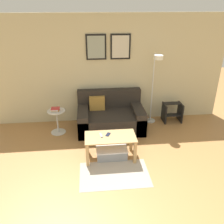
{
  "coord_description": "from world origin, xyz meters",
  "views": [
    {
      "loc": [
        -0.49,
        -2.13,
        2.77
      ],
      "look_at": [
        -0.07,
        1.93,
        0.85
      ],
      "focal_mm": 38.0,
      "sensor_mm": 36.0,
      "label": 1
    }
  ],
  "objects_px": {
    "remote_control": "(101,135)",
    "side_table": "(57,119)",
    "storage_bin": "(112,152)",
    "couch": "(110,117)",
    "step_stool": "(172,112)",
    "cell_phone": "(108,134)",
    "book_stack": "(55,109)",
    "floor_lamp": "(155,79)",
    "coffee_table": "(110,141)"
  },
  "relations": [
    {
      "from": "side_table",
      "to": "book_stack",
      "type": "bearing_deg",
      "value": 179.01
    },
    {
      "from": "coffee_table",
      "to": "cell_phone",
      "type": "xyz_separation_m",
      "value": [
        -0.04,
        0.07,
        0.1
      ]
    },
    {
      "from": "couch",
      "to": "step_stool",
      "type": "bearing_deg",
      "value": 6.94
    },
    {
      "from": "step_stool",
      "to": "coffee_table",
      "type": "bearing_deg",
      "value": -140.6
    },
    {
      "from": "floor_lamp",
      "to": "cell_phone",
      "type": "bearing_deg",
      "value": -134.5
    },
    {
      "from": "storage_bin",
      "to": "step_stool",
      "type": "relative_size",
      "value": 1.27
    },
    {
      "from": "side_table",
      "to": "step_stool",
      "type": "height_order",
      "value": "side_table"
    },
    {
      "from": "remote_control",
      "to": "step_stool",
      "type": "bearing_deg",
      "value": 25.23
    },
    {
      "from": "floor_lamp",
      "to": "step_stool",
      "type": "relative_size",
      "value": 3.67
    },
    {
      "from": "side_table",
      "to": "couch",
      "type": "bearing_deg",
      "value": 4.74
    },
    {
      "from": "storage_bin",
      "to": "step_stool",
      "type": "distance_m",
      "value": 2.15
    },
    {
      "from": "coffee_table",
      "to": "side_table",
      "type": "bearing_deg",
      "value": 135.38
    },
    {
      "from": "cell_phone",
      "to": "step_stool",
      "type": "height_order",
      "value": "cell_phone"
    },
    {
      "from": "floor_lamp",
      "to": "storage_bin",
      "type": "bearing_deg",
      "value": -132.22
    },
    {
      "from": "side_table",
      "to": "storage_bin",
      "type": "bearing_deg",
      "value": -42.91
    },
    {
      "from": "book_stack",
      "to": "step_stool",
      "type": "xyz_separation_m",
      "value": [
        2.82,
        0.29,
        -0.33
      ]
    },
    {
      "from": "couch",
      "to": "coffee_table",
      "type": "relative_size",
      "value": 1.59
    },
    {
      "from": "storage_bin",
      "to": "cell_phone",
      "type": "height_order",
      "value": "cell_phone"
    },
    {
      "from": "couch",
      "to": "storage_bin",
      "type": "distance_m",
      "value": 1.17
    },
    {
      "from": "storage_bin",
      "to": "remote_control",
      "type": "height_order",
      "value": "remote_control"
    },
    {
      "from": "couch",
      "to": "remote_control",
      "type": "bearing_deg",
      "value": -103.9
    },
    {
      "from": "cell_phone",
      "to": "step_stool",
      "type": "distance_m",
      "value": 2.18
    },
    {
      "from": "side_table",
      "to": "book_stack",
      "type": "xyz_separation_m",
      "value": [
        -0.02,
        0.0,
        0.25
      ]
    },
    {
      "from": "coffee_table",
      "to": "step_stool",
      "type": "height_order",
      "value": "coffee_table"
    },
    {
      "from": "step_stool",
      "to": "floor_lamp",
      "type": "bearing_deg",
      "value": -168.31
    },
    {
      "from": "coffee_table",
      "to": "remote_control",
      "type": "height_order",
      "value": "remote_control"
    },
    {
      "from": "coffee_table",
      "to": "book_stack",
      "type": "height_order",
      "value": "book_stack"
    },
    {
      "from": "book_stack",
      "to": "remote_control",
      "type": "xyz_separation_m",
      "value": [
        0.96,
        -1.05,
        -0.1
      ]
    },
    {
      "from": "coffee_table",
      "to": "remote_control",
      "type": "relative_size",
      "value": 6.36
    },
    {
      "from": "floor_lamp",
      "to": "remote_control",
      "type": "xyz_separation_m",
      "value": [
        -1.32,
        -1.23,
        -0.67
      ]
    },
    {
      "from": "floor_lamp",
      "to": "side_table",
      "type": "xyz_separation_m",
      "value": [
        -2.26,
        -0.18,
        -0.82
      ]
    },
    {
      "from": "step_stool",
      "to": "couch",
      "type": "bearing_deg",
      "value": -173.06
    },
    {
      "from": "storage_bin",
      "to": "remote_control",
      "type": "bearing_deg",
      "value": 179.14
    },
    {
      "from": "coffee_table",
      "to": "remote_control",
      "type": "xyz_separation_m",
      "value": [
        -0.17,
        0.04,
        0.11
      ]
    },
    {
      "from": "cell_phone",
      "to": "step_stool",
      "type": "xyz_separation_m",
      "value": [
        1.73,
        1.32,
        -0.23
      ]
    },
    {
      "from": "side_table",
      "to": "coffee_table",
      "type": "bearing_deg",
      "value": -44.62
    },
    {
      "from": "floor_lamp",
      "to": "side_table",
      "type": "bearing_deg",
      "value": -175.4
    },
    {
      "from": "coffee_table",
      "to": "cell_phone",
      "type": "distance_m",
      "value": 0.13
    },
    {
      "from": "storage_bin",
      "to": "side_table",
      "type": "bearing_deg",
      "value": 137.09
    },
    {
      "from": "side_table",
      "to": "cell_phone",
      "type": "relative_size",
      "value": 3.96
    },
    {
      "from": "storage_bin",
      "to": "side_table",
      "type": "xyz_separation_m",
      "value": [
        -1.14,
        1.06,
        0.23
      ]
    },
    {
      "from": "remote_control",
      "to": "step_stool",
      "type": "height_order",
      "value": "remote_control"
    },
    {
      "from": "floor_lamp",
      "to": "cell_phone",
      "type": "xyz_separation_m",
      "value": [
        -1.19,
        -1.21,
        -0.68
      ]
    },
    {
      "from": "couch",
      "to": "book_stack",
      "type": "xyz_separation_m",
      "value": [
        -1.24,
        -0.1,
        0.3
      ]
    },
    {
      "from": "couch",
      "to": "step_stool",
      "type": "distance_m",
      "value": 1.59
    },
    {
      "from": "remote_control",
      "to": "side_table",
      "type": "bearing_deg",
      "value": 121.01
    },
    {
      "from": "couch",
      "to": "floor_lamp",
      "type": "distance_m",
      "value": 1.36
    },
    {
      "from": "side_table",
      "to": "remote_control",
      "type": "height_order",
      "value": "side_table"
    },
    {
      "from": "floor_lamp",
      "to": "remote_control",
      "type": "height_order",
      "value": "floor_lamp"
    },
    {
      "from": "side_table",
      "to": "remote_control",
      "type": "distance_m",
      "value": 1.42
    }
  ]
}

